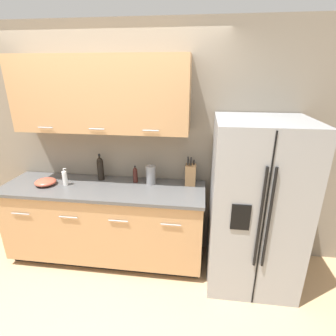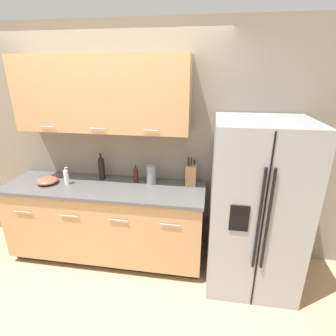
# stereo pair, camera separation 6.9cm
# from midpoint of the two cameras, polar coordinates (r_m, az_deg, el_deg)

# --- Properties ---
(ground_plane) EXTENTS (14.00, 14.00, 0.00)m
(ground_plane) POSITION_cam_midpoint_polar(r_m,az_deg,el_deg) (2.93, -16.83, -26.59)
(ground_plane) COLOR tan
(wall_back) EXTENTS (10.00, 0.39, 2.60)m
(wall_back) POSITION_cam_midpoint_polar(r_m,az_deg,el_deg) (3.05, -11.55, 7.55)
(wall_back) COLOR gray
(wall_back) RESTS_ON ground_plane
(counter_unit) EXTENTS (2.22, 0.64, 0.92)m
(counter_unit) POSITION_cam_midpoint_polar(r_m,az_deg,el_deg) (3.17, -12.57, -11.27)
(counter_unit) COLOR black
(counter_unit) RESTS_ON ground_plane
(refrigerator) EXTENTS (0.86, 0.82, 1.71)m
(refrigerator) POSITION_cam_midpoint_polar(r_m,az_deg,el_deg) (2.75, 19.04, -7.88)
(refrigerator) COLOR gray
(refrigerator) RESTS_ON ground_plane
(knife_block) EXTENTS (0.11, 0.12, 0.32)m
(knife_block) POSITION_cam_midpoint_polar(r_m,az_deg,el_deg) (2.87, 5.70, -1.46)
(knife_block) COLOR #A87A4C
(knife_block) RESTS_ON counter_unit
(wine_bottle) EXTENTS (0.07, 0.07, 0.31)m
(wine_bottle) POSITION_cam_midpoint_polar(r_m,az_deg,el_deg) (3.10, -13.65, 0.12)
(wine_bottle) COLOR black
(wine_bottle) RESTS_ON counter_unit
(soap_dispenser) EXTENTS (0.06, 0.05, 0.20)m
(soap_dispenser) POSITION_cam_midpoint_polar(r_m,az_deg,el_deg) (3.09, -20.67, -1.84)
(soap_dispenser) COLOR white
(soap_dispenser) RESTS_ON counter_unit
(oil_bottle) EXTENTS (0.05, 0.05, 0.19)m
(oil_bottle) POSITION_cam_midpoint_polar(r_m,az_deg,el_deg) (2.96, -6.35, -1.37)
(oil_bottle) COLOR #3D1914
(oil_bottle) RESTS_ON counter_unit
(steel_canister) EXTENTS (0.11, 0.11, 0.23)m
(steel_canister) POSITION_cam_midpoint_polar(r_m,az_deg,el_deg) (2.89, -2.99, -1.47)
(steel_canister) COLOR gray
(steel_canister) RESTS_ON counter_unit
(mixing_bowl) EXTENTS (0.23, 0.23, 0.07)m
(mixing_bowl) POSITION_cam_midpoint_polar(r_m,az_deg,el_deg) (3.20, -24.23, -2.53)
(mixing_bowl) COLOR #B24C38
(mixing_bowl) RESTS_ON counter_unit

